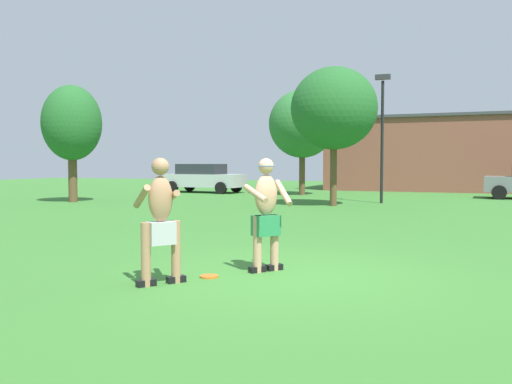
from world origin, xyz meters
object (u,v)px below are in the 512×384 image
car_silver_mid_lot (204,178)px  tree_near_building (302,124)px  player_near (161,218)px  tree_right_field (72,124)px  frisbee (209,276)px  tree_left_field (334,109)px  player_in_green (266,209)px  lamp_post (382,124)px

car_silver_mid_lot → tree_near_building: bearing=-2.0°
player_near → tree_right_field: size_ratio=0.35×
tree_right_field → tree_near_building: 11.19m
frisbee → tree_left_field: (-1.44, 13.39, 3.68)m
frisbee → player_near: bearing=-121.6°
player_in_green → tree_near_building: tree_near_building is taller
player_near → tree_left_field: size_ratio=0.33×
lamp_post → frisbee: bearing=-90.2°
player_near → frisbee: 1.17m
player_in_green → tree_left_field: 13.14m
tree_right_field → lamp_post: bearing=18.9°
tree_near_building → frisbee: bearing=-76.9°
frisbee → tree_near_building: size_ratio=0.05×
player_near → tree_near_building: size_ratio=0.32×
player_in_green → lamp_post: bearing=92.1°
lamp_post → tree_right_field: 12.79m
tree_left_field → tree_right_field: size_ratio=1.08×
car_silver_mid_lot → tree_left_field: 11.35m
tree_near_building → player_in_green: bearing=-74.7°
player_near → frisbee: size_ratio=6.36×
tree_near_building → player_near: bearing=-78.3°
tree_right_field → tree_near_building: bearing=48.3°
frisbee → player_in_green: bearing=49.1°
player_near → car_silver_mid_lot: size_ratio=0.39×
frisbee → lamp_post: 15.78m
player_near → tree_right_field: tree_right_field is taller
frisbee → lamp_post: (0.06, 15.45, 3.21)m
tree_right_field → tree_near_building: tree_near_building is taller
player_in_green → lamp_post: 14.93m
frisbee → tree_left_field: size_ratio=0.05×
player_in_green → tree_right_field: bearing=140.0°
tree_left_field → lamp_post: bearing=54.0°
lamp_post → tree_left_field: (-1.50, -2.06, 0.47)m
car_silver_mid_lot → tree_left_field: tree_left_field is taller
lamp_post → tree_left_field: bearing=-126.0°
tree_left_field → tree_near_building: size_ratio=0.99×
player_near → tree_near_building: (-4.19, 20.30, 2.70)m
lamp_post → tree_near_building: (-4.65, 4.21, 0.38)m
player_near → car_silver_mid_lot: bearing=115.8°
car_silver_mid_lot → tree_left_field: size_ratio=0.83×
frisbee → tree_near_building: 20.50m
player_near → tree_near_building: 20.91m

